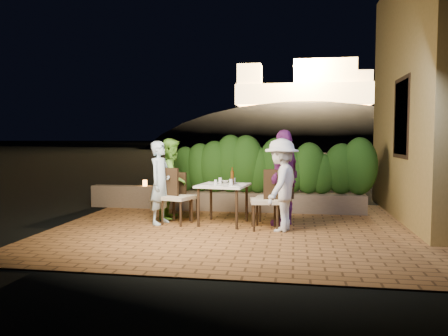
% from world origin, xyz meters
% --- Properties ---
extents(ground, '(400.00, 400.00, 0.00)m').
position_xyz_m(ground, '(0.00, 0.00, -0.02)').
color(ground, black).
rests_on(ground, ground).
extents(terrace_floor, '(7.00, 6.00, 0.15)m').
position_xyz_m(terrace_floor, '(0.00, 0.50, -0.07)').
color(terrace_floor, brown).
rests_on(terrace_floor, ground).
extents(building_wall, '(1.60, 5.00, 5.00)m').
position_xyz_m(building_wall, '(3.60, 2.00, 2.50)').
color(building_wall, '#A1813F').
rests_on(building_wall, ground).
extents(window_pane, '(0.08, 1.00, 1.40)m').
position_xyz_m(window_pane, '(2.82, 1.50, 2.00)').
color(window_pane, black).
rests_on(window_pane, building_wall).
extents(window_frame, '(0.06, 1.15, 1.55)m').
position_xyz_m(window_frame, '(2.81, 1.50, 2.00)').
color(window_frame, black).
rests_on(window_frame, building_wall).
extents(planter, '(4.20, 0.55, 0.40)m').
position_xyz_m(planter, '(0.20, 2.30, 0.20)').
color(planter, brown).
rests_on(planter, ground).
extents(hedge, '(4.00, 0.70, 1.10)m').
position_xyz_m(hedge, '(0.20, 2.30, 0.95)').
color(hedge, '#1B3F11').
rests_on(hedge, planter).
extents(parapet, '(2.20, 0.30, 0.50)m').
position_xyz_m(parapet, '(-2.80, 2.30, 0.25)').
color(parapet, brown).
rests_on(parapet, ground).
extents(hill, '(52.00, 40.00, 22.00)m').
position_xyz_m(hill, '(2.00, 60.00, -4.00)').
color(hill, black).
rests_on(hill, ground).
extents(fortress, '(26.00, 8.00, 8.00)m').
position_xyz_m(fortress, '(2.00, 60.00, 10.50)').
color(fortress, '#FFCC7A').
rests_on(fortress, hill).
extents(dining_table, '(0.99, 0.99, 0.75)m').
position_xyz_m(dining_table, '(-0.53, 0.67, 0.38)').
color(dining_table, white).
rests_on(dining_table, ground).
extents(plate_nw, '(0.20, 0.20, 0.01)m').
position_xyz_m(plate_nw, '(-0.83, 0.46, 0.76)').
color(plate_nw, white).
rests_on(plate_nw, dining_table).
extents(plate_sw, '(0.20, 0.20, 0.01)m').
position_xyz_m(plate_sw, '(-0.79, 0.92, 0.76)').
color(plate_sw, white).
rests_on(plate_sw, dining_table).
extents(plate_ne, '(0.21, 0.21, 0.01)m').
position_xyz_m(plate_ne, '(-0.27, 0.40, 0.76)').
color(plate_ne, white).
rests_on(plate_ne, dining_table).
extents(plate_se, '(0.20, 0.20, 0.01)m').
position_xyz_m(plate_se, '(-0.19, 0.85, 0.76)').
color(plate_se, white).
rests_on(plate_se, dining_table).
extents(plate_centre, '(0.22, 0.22, 0.01)m').
position_xyz_m(plate_centre, '(-0.54, 0.63, 0.76)').
color(plate_centre, white).
rests_on(plate_centre, dining_table).
extents(plate_front, '(0.22, 0.22, 0.01)m').
position_xyz_m(plate_front, '(-0.54, 0.38, 0.76)').
color(plate_front, white).
rests_on(plate_front, dining_table).
extents(glass_nw, '(0.06, 0.06, 0.10)m').
position_xyz_m(glass_nw, '(-0.65, 0.55, 0.80)').
color(glass_nw, silver).
rests_on(glass_nw, dining_table).
extents(glass_sw, '(0.06, 0.06, 0.11)m').
position_xyz_m(glass_sw, '(-0.61, 0.84, 0.81)').
color(glass_sw, silver).
rests_on(glass_sw, dining_table).
extents(glass_ne, '(0.06, 0.06, 0.11)m').
position_xyz_m(glass_ne, '(-0.37, 0.58, 0.81)').
color(glass_ne, silver).
rests_on(glass_ne, dining_table).
extents(glass_se, '(0.06, 0.06, 0.11)m').
position_xyz_m(glass_se, '(-0.35, 0.82, 0.81)').
color(glass_se, silver).
rests_on(glass_se, dining_table).
extents(beer_bottle, '(0.06, 0.06, 0.32)m').
position_xyz_m(beer_bottle, '(-0.36, 0.69, 0.91)').
color(beer_bottle, '#47280B').
rests_on(beer_bottle, dining_table).
extents(bowl, '(0.22, 0.22, 0.04)m').
position_xyz_m(bowl, '(-0.56, 0.98, 0.77)').
color(bowl, white).
rests_on(bowl, dining_table).
extents(chair_left_front, '(0.61, 0.61, 1.05)m').
position_xyz_m(chair_left_front, '(-1.39, 0.54, 0.53)').
color(chair_left_front, black).
rests_on(chair_left_front, ground).
extents(chair_left_back, '(0.49, 0.49, 0.93)m').
position_xyz_m(chair_left_back, '(-1.36, 1.04, 0.47)').
color(chair_left_back, black).
rests_on(chair_left_back, ground).
extents(chair_right_front, '(0.56, 0.56, 1.06)m').
position_xyz_m(chair_right_front, '(0.27, 0.33, 0.53)').
color(chair_right_front, black).
rests_on(chair_right_front, ground).
extents(chair_right_back, '(0.51, 0.51, 1.04)m').
position_xyz_m(chair_right_back, '(0.32, 0.81, 0.52)').
color(chair_right_back, black).
rests_on(chair_right_back, ground).
extents(diner_blue, '(0.50, 0.64, 1.56)m').
position_xyz_m(diner_blue, '(-1.70, 0.52, 0.78)').
color(diner_blue, '#ACCDDE').
rests_on(diner_blue, ground).
extents(diner_green, '(0.64, 0.81, 1.61)m').
position_xyz_m(diner_green, '(-1.64, 1.09, 0.80)').
color(diner_green, '#6EBD3B').
rests_on(diner_green, ground).
extents(diner_white, '(0.86, 1.16, 1.61)m').
position_xyz_m(diner_white, '(0.56, 0.25, 0.80)').
color(diner_white, silver).
rests_on(diner_white, ground).
extents(diner_purple, '(0.78, 1.12, 1.77)m').
position_xyz_m(diner_purple, '(0.61, 0.76, 0.88)').
color(diner_purple, '#6A246C').
rests_on(diner_purple, ground).
extents(parapet_lamp, '(0.10, 0.10, 0.14)m').
position_xyz_m(parapet_lamp, '(-2.64, 2.30, 0.57)').
color(parapet_lamp, orange).
rests_on(parapet_lamp, parapet).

